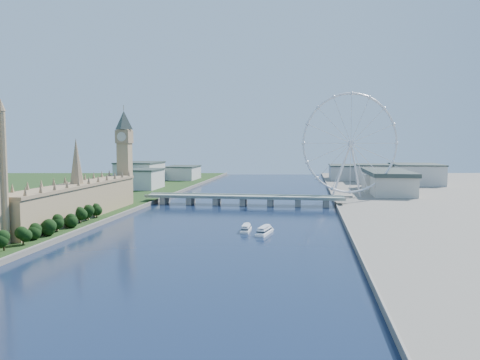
# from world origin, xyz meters

# --- Properties ---
(ground) EXTENTS (2000.00, 2000.00, 0.00)m
(ground) POSITION_xyz_m (0.00, 0.00, 0.00)
(ground) COLOR #192E46
(ground) RESTS_ON ground
(tree_row) EXTENTS (9.33, 217.33, 21.01)m
(tree_row) POSITION_xyz_m (-113.00, 74.00, 8.84)
(tree_row) COLOR black
(tree_row) RESTS_ON ground
(parliament_range) EXTENTS (24.00, 200.00, 70.00)m
(parliament_range) POSITION_xyz_m (-128.00, 170.00, 18.48)
(parliament_range) COLOR tan
(parliament_range) RESTS_ON ground
(big_ben) EXTENTS (20.02, 20.02, 110.00)m
(big_ben) POSITION_xyz_m (-128.00, 278.00, 66.57)
(big_ben) COLOR tan
(big_ben) RESTS_ON ground
(westminster_bridge) EXTENTS (220.00, 22.00, 9.50)m
(westminster_bridge) POSITION_xyz_m (0.00, 300.00, 6.63)
(westminster_bridge) COLOR gray
(westminster_bridge) RESTS_ON ground
(london_eye) EXTENTS (113.60, 39.12, 124.30)m
(london_eye) POSITION_xyz_m (119.98, 355.08, 67.52)
(london_eye) COLOR silver
(london_eye) RESTS_ON ground
(county_hall) EXTENTS (54.00, 144.00, 35.00)m
(county_hall) POSITION_xyz_m (175.00, 430.00, 0.00)
(county_hall) COLOR beige
(county_hall) RESTS_ON ground
(city_skyline) EXTENTS (505.00, 280.00, 32.00)m
(city_skyline) POSITION_xyz_m (39.22, 560.08, 16.96)
(city_skyline) COLOR beige
(city_skyline) RESTS_ON ground
(tour_boat_near) EXTENTS (6.76, 26.37, 5.79)m
(tour_boat_near) POSITION_xyz_m (22.83, 146.87, 0.00)
(tour_boat_near) COLOR silver
(tour_boat_near) RESTS_ON ground
(tour_boat_far) EXTENTS (12.95, 29.75, 6.37)m
(tour_boat_far) POSITION_xyz_m (37.88, 137.82, 0.00)
(tour_boat_far) COLOR white
(tour_boat_far) RESTS_ON ground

